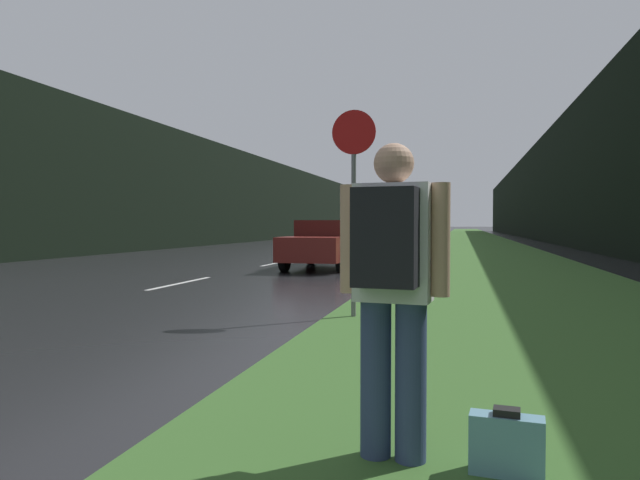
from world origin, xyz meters
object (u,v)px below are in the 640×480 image
(hitchhiker_with_backpack, at_px, (392,281))
(car_passing_near, at_px, (325,244))
(car_passing_far, at_px, (389,235))
(stop_sign, at_px, (354,193))
(suitcase, at_px, (506,446))
(delivery_truck, at_px, (396,221))

(hitchhiker_with_backpack, bearing_deg, car_passing_near, 110.71)
(car_passing_far, bearing_deg, stop_sign, 95.88)
(hitchhiker_with_backpack, relative_size, car_passing_far, 0.45)
(hitchhiker_with_backpack, xyz_separation_m, car_passing_near, (-3.77, 14.07, -0.29))
(hitchhiker_with_backpack, distance_m, suitcase, 1.08)
(suitcase, bearing_deg, car_passing_far, 103.96)
(suitcase, relative_size, car_passing_far, 0.10)
(suitcase, bearing_deg, delivery_truck, 102.52)
(suitcase, distance_m, car_passing_far, 30.70)
(stop_sign, height_order, car_passing_near, stop_sign)
(car_passing_near, relative_size, car_passing_far, 1.16)
(delivery_truck, bearing_deg, car_passing_far, -84.21)
(stop_sign, height_order, hitchhiker_with_backpack, stop_sign)
(stop_sign, distance_m, car_passing_far, 25.49)
(car_passing_near, xyz_separation_m, car_passing_far, (0.00, 16.27, -0.03))
(hitchhiker_with_backpack, relative_size, delivery_truck, 0.24)
(car_passing_far, bearing_deg, hitchhiker_with_backpack, 97.08)
(stop_sign, xyz_separation_m, hitchhiker_with_backpack, (1.16, -5.00, -0.78))
(stop_sign, xyz_separation_m, car_passing_far, (-2.61, 25.34, -1.11))
(hitchhiker_with_backpack, bearing_deg, delivery_truck, 102.04)
(suitcase, distance_m, delivery_truck, 74.46)
(stop_sign, bearing_deg, car_passing_far, 95.88)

